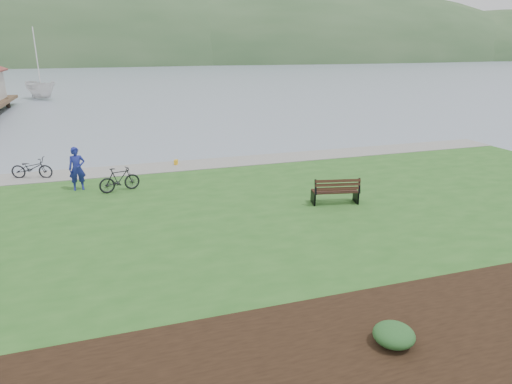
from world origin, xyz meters
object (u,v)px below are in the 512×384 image
park_bench (336,191)px  sailboat (43,99)px  person (77,165)px  bicycle_a (32,168)px

park_bench → sailboat: (-15.96, 48.89, -0.97)m
park_bench → person: (-9.96, 5.33, 0.57)m
bicycle_a → park_bench: bearing=-106.7°
park_bench → bicycle_a: size_ratio=1.00×
person → bicycle_a: bearing=126.4°
park_bench → person: 11.31m
person → bicycle_a: 3.50m
park_bench → bicycle_a: (-12.17, 7.98, -0.06)m
person → bicycle_a: (-2.21, 2.65, -0.62)m
person → bicycle_a: size_ratio=1.15×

